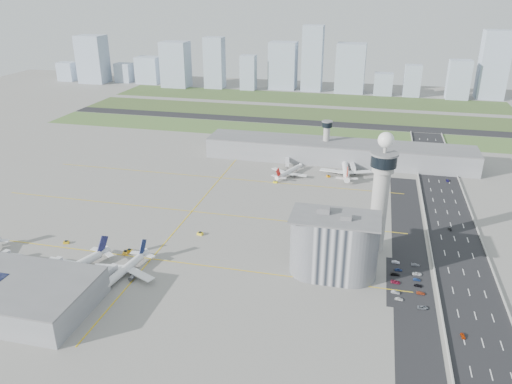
% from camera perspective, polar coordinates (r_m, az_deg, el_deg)
% --- Properties ---
extents(ground, '(1000.00, 1000.00, 0.00)m').
position_cam_1_polar(ground, '(276.88, -1.70, -5.58)').
color(ground, gray).
extents(grass_strip_0, '(480.00, 50.00, 0.08)m').
position_cam_1_polar(grass_strip_0, '(485.94, 2.97, 6.97)').
color(grass_strip_0, '#476831').
rests_on(grass_strip_0, ground).
extents(grass_strip_1, '(480.00, 60.00, 0.08)m').
position_cam_1_polar(grass_strip_1, '(557.49, 4.43, 8.98)').
color(grass_strip_1, '#405427').
rests_on(grass_strip_1, ground).
extents(grass_strip_2, '(480.00, 70.00, 0.08)m').
position_cam_1_polar(grass_strip_2, '(634.69, 5.64, 10.62)').
color(grass_strip_2, '#3E5528').
rests_on(grass_strip_2, ground).
extents(runway, '(480.00, 22.00, 0.10)m').
position_cam_1_polar(runway, '(521.11, 3.74, 8.04)').
color(runway, black).
rests_on(runway, ground).
extents(highway, '(28.00, 500.00, 0.10)m').
position_cam_1_polar(highway, '(273.71, 22.47, -7.82)').
color(highway, black).
rests_on(highway, ground).
extents(barrier_left, '(0.60, 500.00, 1.20)m').
position_cam_1_polar(barrier_left, '(271.24, 19.56, -7.51)').
color(barrier_left, '#9E9E99').
rests_on(barrier_left, ground).
extents(barrier_right, '(0.60, 500.00, 1.20)m').
position_cam_1_polar(barrier_right, '(276.35, 25.36, -7.90)').
color(barrier_right, '#9E9E99').
rests_on(barrier_right, ground).
extents(landside_road, '(18.00, 260.00, 0.08)m').
position_cam_1_polar(landside_road, '(261.61, 17.31, -8.51)').
color(landside_road, black).
rests_on(landside_road, ground).
extents(parking_lot, '(20.00, 44.00, 0.10)m').
position_cam_1_polar(parking_lot, '(251.16, 16.97, -9.86)').
color(parking_lot, black).
rests_on(parking_lot, ground).
extents(taxiway_line_h_0, '(260.00, 0.60, 0.01)m').
position_cam_1_polar(taxiway_line_h_0, '(265.04, -11.88, -7.49)').
color(taxiway_line_h_0, yellow).
rests_on(taxiway_line_h_0, ground).
extents(taxiway_line_h_1, '(260.00, 0.60, 0.01)m').
position_cam_1_polar(taxiway_line_h_1, '(313.81, -7.34, -2.21)').
color(taxiway_line_h_1, yellow).
rests_on(taxiway_line_h_1, ground).
extents(taxiway_line_h_2, '(260.00, 0.60, 0.01)m').
position_cam_1_polar(taxiway_line_h_2, '(365.93, -4.08, 1.61)').
color(taxiway_line_h_2, yellow).
rests_on(taxiway_line_h_2, ground).
extents(taxiway_line_v, '(0.60, 260.00, 0.01)m').
position_cam_1_polar(taxiway_line_v, '(313.81, -7.34, -2.21)').
color(taxiway_line_v, yellow).
rests_on(taxiway_line_v, ground).
extents(control_tower, '(14.00, 14.00, 64.50)m').
position_cam_1_polar(control_tower, '(261.48, 14.10, 0.42)').
color(control_tower, '#ADAAA5').
rests_on(control_tower, ground).
extents(secondary_tower, '(8.60, 8.60, 31.90)m').
position_cam_1_polar(secondary_tower, '(402.70, 8.05, 6.24)').
color(secondary_tower, '#ADAAA5').
rests_on(secondary_tower, ground).
extents(admin_building, '(42.00, 24.00, 33.50)m').
position_cam_1_polar(admin_building, '(242.84, 8.87, -6.07)').
color(admin_building, '#B2B2B7').
rests_on(admin_building, ground).
extents(terminal_pier, '(210.00, 32.00, 15.80)m').
position_cam_1_polar(terminal_pier, '(403.22, 9.35, 4.56)').
color(terminal_pier, gray).
rests_on(terminal_pier, ground).
extents(airplane_near_b, '(51.22, 55.07, 12.46)m').
position_cam_1_polar(airplane_near_b, '(259.16, -20.39, -7.68)').
color(airplane_near_b, white).
rests_on(airplane_near_b, ground).
extents(airplane_near_c, '(40.11, 45.21, 11.35)m').
position_cam_1_polar(airplane_near_c, '(250.11, -15.06, -8.26)').
color(airplane_near_c, white).
rests_on(airplane_near_c, ground).
extents(airplane_far_a, '(40.65, 43.61, 9.83)m').
position_cam_1_polar(airplane_far_a, '(369.85, 3.85, 2.67)').
color(airplane_far_a, white).
rests_on(airplane_far_a, ground).
extents(airplane_far_b, '(43.17, 49.14, 12.64)m').
position_cam_1_polar(airplane_far_b, '(375.97, 10.23, 2.91)').
color(airplane_far_b, white).
rests_on(airplane_far_b, ground).
extents(jet_bridge_near_1, '(5.39, 14.31, 5.70)m').
position_cam_1_polar(jet_bridge_near_1, '(261.97, -23.48, -8.70)').
color(jet_bridge_near_1, silver).
rests_on(jet_bridge_near_1, ground).
extents(jet_bridge_near_2, '(5.39, 14.31, 5.70)m').
position_cam_1_polar(jet_bridge_near_2, '(246.26, -17.76, -9.90)').
color(jet_bridge_near_2, silver).
rests_on(jet_bridge_near_2, ground).
extents(jet_bridge_far_0, '(5.39, 14.31, 5.70)m').
position_cam_1_polar(jet_bridge_far_0, '(393.95, 3.59, 3.62)').
color(jet_bridge_far_0, silver).
rests_on(jet_bridge_far_0, ground).
extents(jet_bridge_far_1, '(5.39, 14.31, 5.70)m').
position_cam_1_polar(jet_bridge_far_1, '(389.09, 10.87, 3.00)').
color(jet_bridge_far_1, silver).
rests_on(jet_bridge_far_1, ground).
extents(tug_0, '(3.40, 2.82, 1.70)m').
position_cam_1_polar(tug_0, '(292.57, -20.87, -5.37)').
color(tug_0, gold).
rests_on(tug_0, ground).
extents(tug_1, '(2.92, 3.83, 2.03)m').
position_cam_1_polar(tug_1, '(272.23, -14.67, -6.67)').
color(tug_1, gold).
rests_on(tug_1, ground).
extents(tug_2, '(3.57, 2.79, 1.86)m').
position_cam_1_polar(tug_2, '(273.41, -14.27, -6.51)').
color(tug_2, yellow).
rests_on(tug_2, ground).
extents(tug_3, '(3.51, 2.75, 1.83)m').
position_cam_1_polar(tug_3, '(284.33, -6.41, -4.72)').
color(tug_3, yellow).
rests_on(tug_3, ground).
extents(tug_4, '(2.77, 1.93, 1.60)m').
position_cam_1_polar(tug_4, '(355.89, 2.22, 1.17)').
color(tug_4, yellow).
rests_on(tug_4, ground).
extents(tug_5, '(3.17, 3.55, 1.71)m').
position_cam_1_polar(tug_5, '(370.38, 8.26, 1.83)').
color(tug_5, '#D07D02').
rests_on(tug_5, ground).
extents(car_lot_0, '(3.82, 1.90, 1.25)m').
position_cam_1_polar(car_lot_0, '(237.30, 16.03, -11.65)').
color(car_lot_0, silver).
rests_on(car_lot_0, ground).
extents(car_lot_1, '(4.09, 1.78, 1.31)m').
position_cam_1_polar(car_lot_1, '(241.34, 15.65, -10.97)').
color(car_lot_1, gray).
rests_on(car_lot_1, ground).
extents(car_lot_2, '(4.62, 2.53, 1.23)m').
position_cam_1_polar(car_lot_2, '(248.82, 15.65, -9.87)').
color(car_lot_2, maroon).
rests_on(car_lot_2, ground).
extents(car_lot_3, '(4.53, 2.14, 1.28)m').
position_cam_1_polar(car_lot_3, '(254.83, 15.63, -9.03)').
color(car_lot_3, black).
rests_on(car_lot_3, ground).
extents(car_lot_4, '(3.88, 1.95, 1.27)m').
position_cam_1_polar(car_lot_4, '(258.89, 15.98, -8.54)').
color(car_lot_4, navy).
rests_on(car_lot_4, ground).
extents(car_lot_5, '(4.07, 1.62, 1.32)m').
position_cam_1_polar(car_lot_5, '(265.04, 15.67, -7.72)').
color(car_lot_5, silver).
rests_on(car_lot_5, ground).
extents(car_lot_6, '(4.80, 2.54, 1.28)m').
position_cam_1_polar(car_lot_6, '(234.73, 18.52, -12.40)').
color(car_lot_6, slate).
rests_on(car_lot_6, ground).
extents(car_lot_7, '(4.04, 1.83, 1.15)m').
position_cam_1_polar(car_lot_7, '(244.19, 18.32, -10.91)').
color(car_lot_7, '#A73B1C').
rests_on(car_lot_7, ground).
extents(car_lot_8, '(3.82, 1.93, 1.25)m').
position_cam_1_polar(car_lot_8, '(249.26, 18.04, -10.12)').
color(car_lot_8, black).
rests_on(car_lot_8, ground).
extents(car_lot_9, '(3.45, 1.35, 1.12)m').
position_cam_1_polar(car_lot_9, '(253.68, 17.90, -9.50)').
color(car_lot_9, '#0E1F48').
rests_on(car_lot_9, ground).
extents(car_lot_10, '(4.83, 2.73, 1.27)m').
position_cam_1_polar(car_lot_10, '(258.23, 17.93, -8.88)').
color(car_lot_10, white).
rests_on(car_lot_10, ground).
extents(car_lot_11, '(4.31, 1.90, 1.23)m').
position_cam_1_polar(car_lot_11, '(265.60, 17.76, -7.93)').
color(car_lot_11, '#9C9EAA').
rests_on(car_lot_11, ground).
extents(car_hw_0, '(1.91, 3.68, 1.20)m').
position_cam_1_polar(car_hw_0, '(224.03, 22.58, -14.94)').
color(car_hw_0, '#B23406').
rests_on(car_hw_0, ground).
extents(car_hw_1, '(1.59, 3.57, 1.14)m').
position_cam_1_polar(car_hw_1, '(308.85, 21.31, -3.99)').
color(car_hw_1, black).
rests_on(car_hw_1, ground).
extents(car_hw_2, '(2.21, 4.45, 1.21)m').
position_cam_1_polar(car_hw_2, '(384.21, 21.06, 1.24)').
color(car_hw_2, navy).
rests_on(car_hw_2, ground).
extents(car_hw_4, '(1.74, 3.72, 1.23)m').
position_cam_1_polar(car_hw_4, '(438.87, 18.63, 4.15)').
color(car_hw_4, gray).
rests_on(car_hw_4, ground).
extents(skyline_bldg_0, '(24.05, 19.24, 26.50)m').
position_cam_1_polar(skyline_bldg_0, '(800.90, -20.76, 12.76)').
color(skyline_bldg_0, '#9EADC1').
rests_on(skyline_bldg_0, ground).
extents(skyline_bldg_1, '(37.63, 30.10, 65.60)m').
position_cam_1_polar(skyline_bldg_1, '(769.94, -18.15, 14.23)').
color(skyline_bldg_1, '#9EADC1').
rests_on(skyline_bldg_1, ground).
extents(skyline_bldg_2, '(22.81, 18.25, 26.79)m').
position_cam_1_polar(skyline_bldg_2, '(763.84, -14.85, 13.04)').
color(skyline_bldg_2, '#9EADC1').
rests_on(skyline_bldg_2, ground).
extents(skyline_bldg_3, '(32.30, 25.84, 36.93)m').
position_cam_1_polar(skyline_bldg_3, '(746.87, -12.15, 13.48)').
color(skyline_bldg_3, '#9EADC1').
rests_on(skyline_bldg_3, ground).
extents(skyline_bldg_4, '(35.81, 28.65, 60.36)m').
position_cam_1_polar(skyline_bldg_4, '(711.20, -9.17, 14.20)').
color(skyline_bldg_4, '#9EADC1').
rests_on(skyline_bldg_4, ground).
extents(skyline_bldg_5, '(25.49, 20.39, 66.89)m').
position_cam_1_polar(skyline_bldg_5, '(696.17, -4.76, 14.50)').
color(skyline_bldg_5, '#9EADC1').
rests_on(skyline_bldg_5, ground).
extents(skyline_bldg_6, '(20.04, 16.03, 45.20)m').
position_cam_1_polar(skyline_bldg_6, '(682.95, -0.89, 13.49)').
color(skyline_bldg_6, '#9EADC1').
rests_on(skyline_bldg_6, ground).
extents(skyline_bldg_7, '(35.76, 28.61, 61.22)m').
position_cam_1_polar(skyline_bldg_7, '(690.85, 3.10, 14.24)').
color(skyline_bldg_7, '#9EADC1').
rests_on(skyline_bldg_7, ground).
extents(skyline_bldg_8, '(26.33, 21.06, 83.39)m').
position_cam_1_polar(skyline_bldg_8, '(678.00, 6.48, 14.92)').
color(skyline_bldg_8, '#9EADC1').
rests_on(skyline_bldg_8, ground).
extents(skyline_bldg_9, '(36.96, 29.57, 62.11)m').
position_cam_1_polar(skyline_bldg_9, '(675.86, 10.74, 13.75)').
color(skyline_bldg_9, '#9EADC1').
rests_on(skyline_bldg_9, ground).
extents(skyline_bldg_10, '(23.01, 18.41, 27.75)m').
position_cam_1_polar(skyline_bldg_10, '(669.26, 14.34, 11.87)').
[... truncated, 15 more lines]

